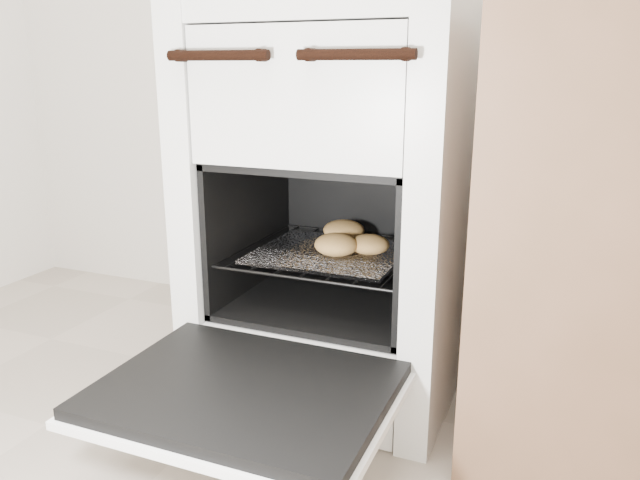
{
  "coord_description": "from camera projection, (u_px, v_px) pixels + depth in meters",
  "views": [
    {
      "loc": [
        0.35,
        -0.2,
        0.76
      ],
      "look_at": [
        -0.15,
        1.03,
        0.39
      ],
      "focal_mm": 35.0,
      "sensor_mm": 36.0,
      "label": 1
    }
  ],
  "objects": [
    {
      "name": "stove",
      "position": [
        343.0,
        206.0,
        1.49
      ],
      "size": [
        0.59,
        0.65,
        0.9
      ],
      "color": "silver",
      "rests_on": "ground"
    },
    {
      "name": "oven_door",
      "position": [
        245.0,
        393.0,
        1.12
      ],
      "size": [
        0.53,
        0.41,
        0.04
      ],
      "color": "black",
      "rests_on": "stove"
    },
    {
      "name": "oven_rack",
      "position": [
        333.0,
        253.0,
        1.46
      ],
      "size": [
        0.43,
        0.41,
        0.01
      ],
      "color": "black",
      "rests_on": "stove"
    },
    {
      "name": "foil_sheet",
      "position": [
        330.0,
        253.0,
        1.44
      ],
      "size": [
        0.33,
        0.29,
        0.01
      ],
      "primitive_type": "cube",
      "color": "silver",
      "rests_on": "oven_rack"
    },
    {
      "name": "baked_rolls",
      "position": [
        348.0,
        239.0,
        1.46
      ],
      "size": [
        0.2,
        0.25,
        0.05
      ],
      "color": "#B88149",
      "rests_on": "foil_sheet"
    }
  ]
}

